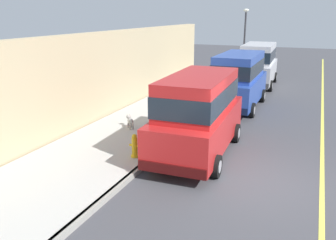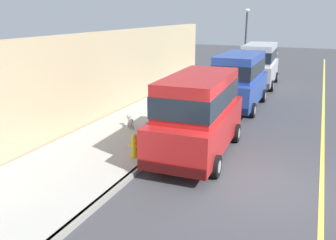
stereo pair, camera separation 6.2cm
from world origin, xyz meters
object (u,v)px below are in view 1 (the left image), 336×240
object	(u,v)px
car_red_van	(198,111)
dog_grey	(130,120)
car_blue_van	(239,78)
fire_hydrant	(135,146)
street_lamp	(245,35)
car_silver_van	(258,63)

from	to	relation	value
car_red_van	dog_grey	world-z (taller)	car_red_van
car_red_van	car_blue_van	distance (m)	6.25
car_blue_van	fire_hydrant	xyz separation A→B (m)	(-1.48, -7.59, -0.92)
car_red_van	street_lamp	world-z (taller)	street_lamp
car_silver_van	fire_hydrant	xyz separation A→B (m)	(-1.47, -13.25, -0.92)
fire_hydrant	dog_grey	bearing A→B (deg)	121.37
car_silver_van	street_lamp	bearing A→B (deg)	119.70
car_silver_van	fire_hydrant	size ratio (longest dim) A/B	6.84
street_lamp	car_silver_van	bearing A→B (deg)	-60.30
car_silver_van	street_lamp	distance (m)	3.15
car_red_van	dog_grey	size ratio (longest dim) A/B	8.31
car_red_van	car_blue_van	xyz separation A→B (m)	(-0.07, 6.25, 0.00)
car_blue_van	fire_hydrant	distance (m)	7.79
dog_grey	street_lamp	bearing A→B (deg)	83.15
car_red_van	car_silver_van	xyz separation A→B (m)	(-0.08, 11.91, 0.00)
car_silver_van	car_blue_van	bearing A→B (deg)	-89.91
car_red_van	street_lamp	size ratio (longest dim) A/B	1.12
car_blue_van	dog_grey	world-z (taller)	car_blue_van
car_red_van	street_lamp	bearing A→B (deg)	95.77
car_red_van	dog_grey	bearing A→B (deg)	160.03
car_red_van	fire_hydrant	distance (m)	2.24
car_silver_van	fire_hydrant	bearing A→B (deg)	-96.33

